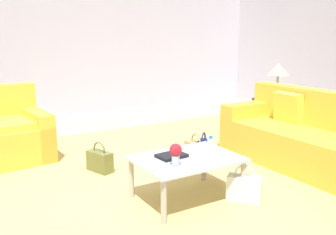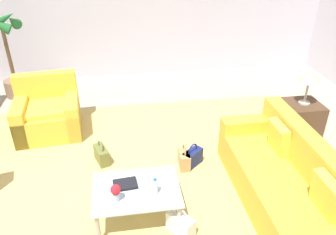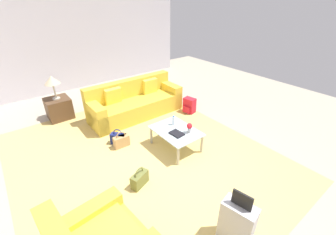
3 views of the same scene
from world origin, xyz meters
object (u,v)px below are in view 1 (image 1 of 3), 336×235
Objects in this scene: coffee_table_book at (171,156)px; handbag_white at (244,188)px; armchair at (3,136)px; coffee_table at (187,163)px; handbag_navy at (203,150)px; handbag_tan at (196,151)px; flower_vase at (176,153)px; couch at (319,143)px; table_lamp at (278,70)px; side_table at (275,114)px; water_bottle at (211,147)px; handbag_olive at (100,161)px.

coffee_table_book is 0.75m from handbag_white.
handbag_white is at bearing -54.79° from armchair.
coffee_table reaches higher than handbag_navy.
flower_vase is at bearing -132.94° from handbag_tan.
armchair is at bearing 114.31° from coffee_table_book.
couch is 4.08× the size of table_lamp.
coffee_table is at bearing -129.92° from handbag_tan.
armchair is 1.91× the size of side_table.
coffee_table_book is at bearing 145.35° from handbag_white.
handbag_white is (-2.35, -1.81, -0.13)m from side_table.
side_table is at bearing 180.00° from table_lamp.
flower_vase is at bearing 166.31° from handbag_white.
side_table is at bearing 20.71° from coffee_table_book.
water_bottle is 3.06m from side_table.
handbag_olive is at bearing 166.68° from handbag_tan.
flower_vase is 0.57× the size of handbag_olive.
handbag_tan is at bearing 37.65° from coffee_table_book.
handbag_navy and handbag_olive have the same top height.
coffee_table_book is 0.74× the size of handbag_tan.
water_bottle is 0.77× the size of coffee_table_book.
water_bottle is 1.22m from handbag_navy.
side_table reaches higher than handbag_white.
armchair is 2.99× the size of handbag_olive.
side_table is 2.18m from handbag_tan.
couch reaches higher than handbag_olive.
handbag_olive is (-0.44, 1.13, -0.24)m from coffee_table.
flower_vase is 0.35× the size of table_lamp.
handbag_tan is at bearing 47.06° from flower_vase.
coffee_table is 4.72× the size of flower_vase.
water_bottle is 1.00× the size of flower_vase.
flower_vase is at bearing -145.71° from coffee_table.
handbag_navy is at bearing -31.43° from armchair.
coffee_table_book reaches higher than coffee_table.
coffee_table is 1.73× the size of side_table.
coffee_table_book is at bearing -154.07° from table_lamp.
handbag_navy is at bearing 56.38° from water_bottle.
handbag_navy is (-1.96, -0.64, -0.13)m from side_table.
table_lamp is 1.62× the size of handbag_white.
coffee_table_book is (-0.32, 0.18, -0.08)m from water_bottle.
armchair is 2.54m from coffee_table.
armchair reaches higher than handbag_white.
handbag_tan is (0.94, 1.01, -0.41)m from flower_vase.
handbag_white is (0.57, -0.39, -0.30)m from coffee_table_book.
coffee_table is at bearing 176.80° from couch.
coffee_table is 1.24m from handbag_olive.
coffee_table reaches higher than handbag_olive.
couch is at bearing -122.24° from table_lamp.
coffee_table_book is 1.28m from handbag_navy.
handbag_olive is at bearing 121.53° from handbag_white.
water_bottle is 0.57× the size of handbag_olive.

